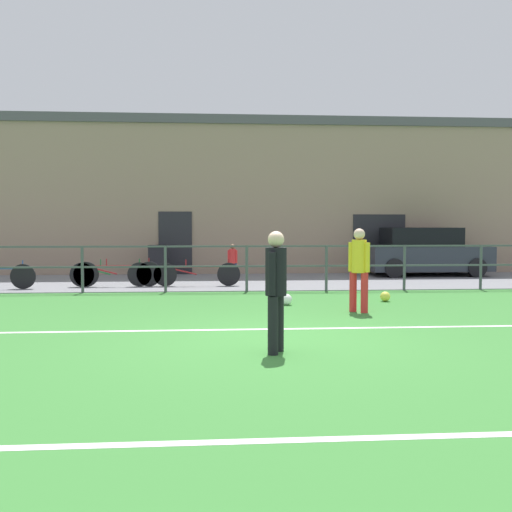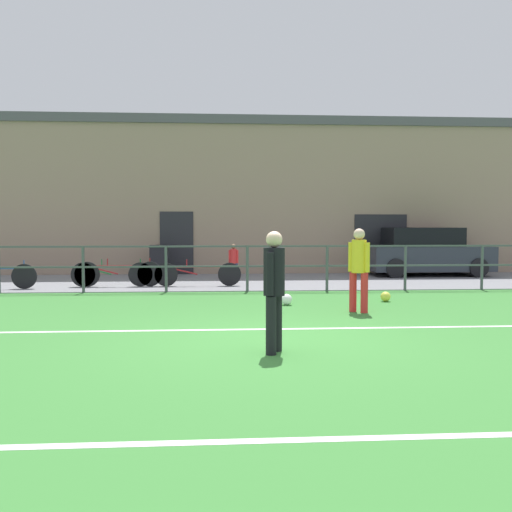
{
  "view_description": "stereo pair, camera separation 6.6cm",
  "coord_description": "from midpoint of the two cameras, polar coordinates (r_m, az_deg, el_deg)",
  "views": [
    {
      "loc": [
        -0.81,
        -8.06,
        1.65
      ],
      "look_at": [
        0.04,
        3.37,
        1.03
      ],
      "focal_mm": 40.0,
      "sensor_mm": 36.0,
      "label": 1
    },
    {
      "loc": [
        -0.74,
        -8.07,
        1.65
      ],
      "look_at": [
        0.04,
        3.37,
        1.03
      ],
      "focal_mm": 40.0,
      "sensor_mm": 36.0,
      "label": 2
    }
  ],
  "objects": [
    {
      "name": "spectator_child",
      "position": [
        16.7,
        -2.15,
        -0.39
      ],
      "size": [
        0.29,
        0.19,
        1.08
      ],
      "rotation": [
        0.0,
        0.0,
        2.89
      ],
      "color": "#232D4C",
      "rests_on": "pavement_strip"
    },
    {
      "name": "field_line_hash",
      "position": [
        4.62,
        6.32,
        -17.77
      ],
      "size": [
        36.0,
        0.11,
        0.0
      ],
      "primitive_type": "cube",
      "color": "white",
      "rests_on": "ground"
    },
    {
      "name": "field_line_touchline",
      "position": [
        9.1,
        1.06,
        -7.32
      ],
      "size": [
        36.0,
        0.11,
        0.0
      ],
      "primitive_type": "cube",
      "color": "white",
      "rests_on": "ground"
    },
    {
      "name": "parked_car_red",
      "position": [
        19.31,
        16.76,
        0.31
      ],
      "size": [
        3.88,
        1.81,
        1.55
      ],
      "color": "#282D38",
      "rests_on": "pavement_strip"
    },
    {
      "name": "bicycle_parked_1",
      "position": [
        15.33,
        -5.73,
        -1.79
      ],
      "size": [
        2.31,
        0.04,
        0.72
      ],
      "color": "black",
      "rests_on": "pavement_strip"
    },
    {
      "name": "pavement_strip",
      "position": [
        16.66,
        -1.21,
        -2.55
      ],
      "size": [
        48.0,
        5.0,
        0.02
      ],
      "primitive_type": "cube",
      "color": "slate",
      "rests_on": "ground"
    },
    {
      "name": "player_striker",
      "position": [
        10.93,
        10.42,
        -0.87
      ],
      "size": [
        0.36,
        0.31,
        1.59
      ],
      "rotation": [
        0.0,
        0.0,
        5.59
      ],
      "color": "red",
      "rests_on": "ground"
    },
    {
      "name": "ground",
      "position": [
        8.27,
        1.58,
        -8.54
      ],
      "size": [
        60.0,
        44.0,
        0.04
      ],
      "primitive_type": "cube",
      "color": "#387A33"
    },
    {
      "name": "clubhouse_facade",
      "position": [
        20.3,
        -1.71,
        5.96
      ],
      "size": [
        28.0,
        2.56,
        5.31
      ],
      "color": "gray",
      "rests_on": "ground"
    },
    {
      "name": "soccer_ball_spare",
      "position": [
        11.81,
        3.24,
        -4.37
      ],
      "size": [
        0.23,
        0.23,
        0.23
      ],
      "primitive_type": "sphere",
      "color": "white",
      "rests_on": "ground"
    },
    {
      "name": "player_goalkeeper",
      "position": [
        7.33,
        2.08,
        -2.82
      ],
      "size": [
        0.28,
        0.4,
        1.57
      ],
      "rotation": [
        0.0,
        0.0,
        4.29
      ],
      "color": "black",
      "rests_on": "ground"
    },
    {
      "name": "bicycle_parked_0",
      "position": [
        15.53,
        -13.48,
        -1.72
      ],
      "size": [
        2.31,
        0.04,
        0.76
      ],
      "color": "black",
      "rests_on": "pavement_strip"
    },
    {
      "name": "perimeter_fence",
      "position": [
        14.11,
        -0.74,
        -0.56
      ],
      "size": [
        36.07,
        0.07,
        1.15
      ],
      "color": "#474C51",
      "rests_on": "ground"
    },
    {
      "name": "trash_bin_0",
      "position": [
        18.43,
        -9.6,
        -0.45
      ],
      "size": [
        0.57,
        0.48,
        0.99
      ],
      "color": "black",
      "rests_on": "pavement_strip"
    },
    {
      "name": "bicycle_parked_3",
      "position": [
        15.56,
        -14.11,
        -1.76
      ],
      "size": [
        2.15,
        0.04,
        0.74
      ],
      "color": "black",
      "rests_on": "pavement_strip"
    },
    {
      "name": "soccer_ball_match",
      "position": [
        12.64,
        12.97,
        -3.98
      ],
      "size": [
        0.22,
        0.22,
        0.22
      ],
      "primitive_type": "sphere",
      "color": "#E5E04C",
      "rests_on": "ground"
    }
  ]
}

